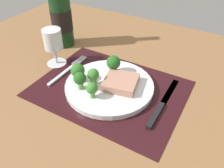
{
  "coord_description": "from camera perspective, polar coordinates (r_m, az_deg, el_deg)",
  "views": [
    {
      "loc": [
        27.15,
        -45.43,
        43.89
      ],
      "look_at": [
        0.72,
        0.34,
        1.9
      ],
      "focal_mm": 36.33,
      "sensor_mm": 36.0,
      "label": 1
    }
  ],
  "objects": [
    {
      "name": "plate",
      "position": [
        0.68,
        -0.66,
        -0.49
      ],
      "size": [
        26.51,
        26.51,
        1.6
      ],
      "primitive_type": "cylinder",
      "color": "silver",
      "rests_on": "placemat"
    },
    {
      "name": "wine_glass",
      "position": [
        0.78,
        -14.6,
        10.25
      ],
      "size": [
        6.78,
        6.78,
        12.71
      ],
      "color": "silver",
      "rests_on": "ground_plane"
    },
    {
      "name": "broccoli_back_left",
      "position": [
        0.64,
        -8.08,
        1.25
      ],
      "size": [
        3.65,
        3.65,
        5.52
      ],
      "color": "#6B994C",
      "rests_on": "plate"
    },
    {
      "name": "broccoli_near_steak",
      "position": [
        0.66,
        -4.73,
        2.14
      ],
      "size": [
        3.43,
        3.43,
        5.36
      ],
      "color": "#6B994C",
      "rests_on": "plate"
    },
    {
      "name": "broccoli_center",
      "position": [
        0.68,
        -8.61,
        3.34
      ],
      "size": [
        4.2,
        4.2,
        5.47
      ],
      "color": "#5B8942",
      "rests_on": "plate"
    },
    {
      "name": "wine_bottle",
      "position": [
        0.89,
        -12.71,
        16.48
      ],
      "size": [
        7.85,
        7.85,
        33.15
      ],
      "color": "#143819",
      "rests_on": "ground_plane"
    },
    {
      "name": "ground_plane",
      "position": [
        0.7,
        -0.65,
        -2.15
      ],
      "size": [
        140.0,
        110.0,
        3.0
      ],
      "primitive_type": "cube",
      "color": "brown"
    },
    {
      "name": "placemat",
      "position": [
        0.69,
        -0.66,
        -1.11
      ],
      "size": [
        43.87,
        32.8,
        0.3
      ],
      "primitive_type": "cube",
      "color": "black",
      "rests_on": "ground_plane"
    },
    {
      "name": "steak",
      "position": [
        0.66,
        2.23,
        0.44
      ],
      "size": [
        11.12,
        11.02,
        2.3
      ],
      "primitive_type": "cube",
      "rotation": [
        0.0,
        0.0,
        0.21
      ],
      "color": "tan",
      "rests_on": "plate"
    },
    {
      "name": "fork",
      "position": [
        0.77,
        -10.9,
        3.68
      ],
      "size": [
        2.4,
        19.2,
        0.5
      ],
      "rotation": [
        0.0,
        0.0,
        -0.02
      ],
      "color": "silver",
      "rests_on": "placemat"
    },
    {
      "name": "broccoli_near_fork",
      "position": [
        0.61,
        -5.05,
        -1.23
      ],
      "size": [
        3.2,
        3.2,
        4.74
      ],
      "color": "#6B994C",
      "rests_on": "plate"
    },
    {
      "name": "broccoli_front_edge",
      "position": [
        0.7,
        0.38,
        5.37
      ],
      "size": [
        4.36,
        4.36,
        5.93
      ],
      "color": "#5B8942",
      "rests_on": "plate"
    },
    {
      "name": "knife",
      "position": [
        0.64,
        12.36,
        -5.18
      ],
      "size": [
        1.8,
        23.0,
        0.8
      ],
      "rotation": [
        0.0,
        0.0,
        0.01
      ],
      "color": "black",
      "rests_on": "placemat"
    }
  ]
}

